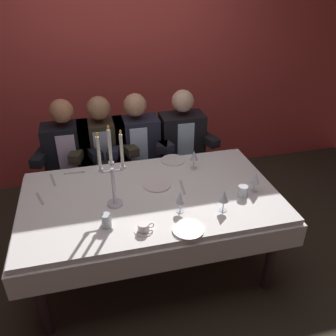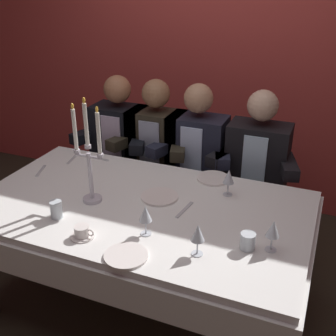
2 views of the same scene
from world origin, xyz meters
name	(u,v)px [view 1 (image 1 of 2)]	position (x,y,z in m)	size (l,w,h in m)	color
ground_plane	(153,266)	(0.00, 0.00, 0.00)	(12.00, 12.00, 0.00)	#342F22
back_wall	(118,62)	(0.00, 1.66, 1.35)	(6.00, 0.12, 2.70)	#C5413C
dining_table	(151,207)	(0.00, 0.00, 0.62)	(1.94, 1.14, 0.74)	white
candelabra	(112,174)	(-0.27, -0.07, 1.00)	(0.19, 0.11, 0.62)	silver
dinner_plate_0	(188,229)	(0.15, -0.46, 0.75)	(0.21, 0.21, 0.01)	white
dinner_plate_1	(173,160)	(0.30, 0.47, 0.75)	(0.21, 0.21, 0.01)	white
dinner_plate_2	(157,185)	(0.07, 0.11, 0.75)	(0.22, 0.22, 0.01)	white
wine_glass_0	(224,197)	(0.45, -0.32, 0.85)	(0.07, 0.07, 0.16)	silver
wine_glass_1	(255,179)	(0.77, -0.15, 0.85)	(0.07, 0.07, 0.16)	silver
wine_glass_2	(180,198)	(0.16, -0.26, 0.86)	(0.07, 0.07, 0.16)	silver
wine_glass_3	(194,156)	(0.43, 0.30, 0.86)	(0.07, 0.07, 0.16)	silver
water_tumbler_0	(243,191)	(0.66, -0.18, 0.78)	(0.07, 0.07, 0.08)	silver
water_tumbler_1	(106,221)	(-0.35, -0.30, 0.79)	(0.07, 0.07, 0.10)	silver
coffee_cup_0	(144,228)	(-0.12, -0.40, 0.77)	(0.13, 0.12, 0.06)	white
spoon_0	(74,173)	(-0.55, 0.46, 0.74)	(0.17, 0.02, 0.01)	#B7B7BC
knife_1	(53,180)	(-0.72, 0.39, 0.74)	(0.19, 0.02, 0.01)	#B7B7BC
knife_2	(182,187)	(0.26, 0.04, 0.74)	(0.19, 0.02, 0.01)	#B7B7BC
fork_3	(40,198)	(-0.80, 0.14, 0.74)	(0.17, 0.02, 0.01)	#B7B7BC
seated_diner_0	(68,152)	(-0.60, 0.89, 0.74)	(0.63, 0.48, 1.24)	#302223
seated_diner_1	(103,148)	(-0.28, 0.89, 0.74)	(0.63, 0.48, 1.24)	#302223
seated_diner_2	(137,144)	(0.04, 0.89, 0.74)	(0.63, 0.48, 1.24)	#302223
seated_diner_3	(182,139)	(0.50, 0.89, 0.74)	(0.63, 0.48, 1.24)	#302223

